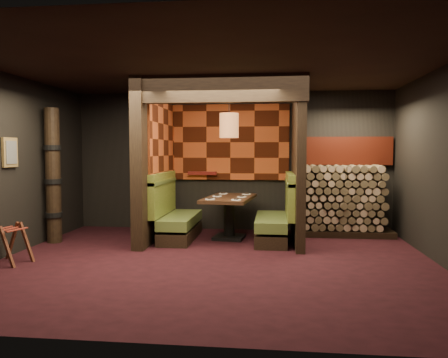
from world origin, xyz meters
TOP-DOWN VIEW (x-y plane):
  - floor at (0.00, 0.00)m, footprint 6.50×5.50m
  - ceiling at (0.00, 0.00)m, footprint 6.50×5.50m
  - wall_back at (0.00, 2.76)m, footprint 6.50×0.02m
  - wall_front at (0.00, -2.76)m, footprint 6.50×0.02m
  - wall_left at (-3.26, 0.00)m, footprint 0.02×5.50m
  - partition_left at (-1.35, 1.65)m, footprint 0.20×2.20m
  - partition_right at (1.30, 1.70)m, footprint 0.15×2.10m
  - header_beam at (-0.02, 0.70)m, footprint 2.85×0.18m
  - tapa_back_panel at (-0.02, 2.71)m, footprint 2.40×0.06m
  - tapa_side_panel at (-1.23, 1.82)m, footprint 0.04×1.85m
  - lacquer_shelf at (-0.60, 2.65)m, footprint 0.60×0.12m
  - booth_bench_left at (-0.96, 1.65)m, footprint 0.68×1.60m
  - booth_bench_right at (0.93, 1.65)m, footprint 0.68×1.60m
  - dining_table at (0.05, 1.76)m, footprint 0.98×1.58m
  - place_settings at (0.05, 1.76)m, footprint 0.76×1.25m
  - pendant_lamp at (0.05, 1.71)m, footprint 0.35×0.35m
  - framed_picture at (-3.22, 0.10)m, footprint 0.05×0.36m
  - luggage_rack at (-2.97, -0.37)m, footprint 0.65×0.53m
  - totem_column at (-3.05, 1.10)m, footprint 0.31×0.31m
  - firewood_stack at (2.29, 2.35)m, footprint 1.73×0.70m
  - mosaic_header at (2.29, 2.68)m, footprint 1.83×0.10m
  - bay_front_post at (1.39, 1.96)m, footprint 0.08×0.08m

SIDE VIEW (x-z plane):
  - floor at x=0.00m, z-range -0.02..0.00m
  - luggage_rack at x=-2.97m, z-range 0.00..0.62m
  - booth_bench_left at x=-0.96m, z-range -0.17..0.97m
  - booth_bench_right at x=0.93m, z-range -0.17..0.97m
  - dining_table at x=0.05m, z-range 0.16..0.95m
  - firewood_stack at x=2.29m, z-range 0.00..1.36m
  - place_settings at x=0.05m, z-range 0.78..0.82m
  - lacquer_shelf at x=-0.60m, z-range 1.15..1.21m
  - totem_column at x=-3.05m, z-range -0.01..2.39m
  - wall_back at x=0.00m, z-range 0.00..2.85m
  - wall_front at x=0.00m, z-range 0.00..2.85m
  - wall_left at x=-3.26m, z-range 0.00..2.85m
  - partition_left at x=-1.35m, z-range 0.00..2.85m
  - partition_right at x=1.30m, z-range 0.00..2.85m
  - bay_front_post at x=1.39m, z-range 0.00..2.85m
  - framed_picture at x=-3.22m, z-range 1.39..1.85m
  - mosaic_header at x=2.29m, z-range 1.36..1.92m
  - tapa_back_panel at x=-0.02m, z-range 1.04..2.60m
  - tapa_side_panel at x=-1.23m, z-range 1.12..2.58m
  - pendant_lamp at x=0.05m, z-range 1.62..2.59m
  - header_beam at x=-0.02m, z-range 2.41..2.85m
  - ceiling at x=0.00m, z-range 2.85..2.87m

